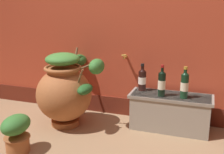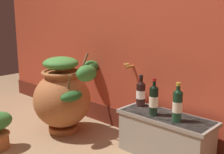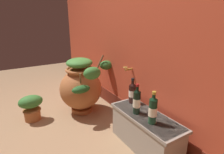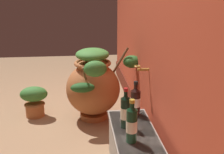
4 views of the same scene
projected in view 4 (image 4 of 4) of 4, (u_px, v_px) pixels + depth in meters
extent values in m
plane|color=#9E7A56|center=(23.00, 149.00, 2.56)|extent=(7.00, 7.00, 0.00)
cube|color=maroon|center=(147.00, 132.00, 2.64)|extent=(4.40, 0.02, 0.20)
cylinder|color=#B28433|center=(143.00, 70.00, 2.51)|extent=(0.02, 0.10, 0.02)
torus|color=#B28433|center=(137.00, 66.00, 2.50)|extent=(0.06, 0.06, 0.01)
cylinder|color=#B26638|center=(94.00, 115.00, 3.16)|extent=(0.29, 0.29, 0.06)
ellipsoid|color=#B26638|center=(93.00, 89.00, 3.07)|extent=(0.56, 0.56, 0.54)
cylinder|color=#B26638|center=(93.00, 67.00, 3.00)|extent=(0.31, 0.31, 0.09)
torus|color=#B26638|center=(93.00, 63.00, 2.98)|extent=(0.38, 0.38, 0.04)
cylinder|color=brown|center=(85.00, 75.00, 2.78)|extent=(0.10, 0.05, 0.19)
ellipsoid|color=#235623|center=(83.00, 88.00, 2.75)|extent=(0.12, 0.23, 0.09)
cylinder|color=brown|center=(121.00, 60.00, 3.02)|extent=(0.03, 0.17, 0.27)
ellipsoid|color=#2D6628|center=(132.00, 62.00, 3.04)|extent=(0.17, 0.18, 0.13)
cylinder|color=brown|center=(94.00, 66.00, 2.72)|extent=(0.23, 0.02, 0.12)
ellipsoid|color=#387A33|center=(95.00, 69.00, 2.63)|extent=(0.14, 0.21, 0.15)
ellipsoid|color=#428438|center=(92.00, 54.00, 2.96)|extent=(0.34, 0.34, 0.12)
cube|color=#9E9384|center=(134.00, 154.00, 2.15)|extent=(0.76, 0.29, 0.36)
cube|color=gray|center=(135.00, 134.00, 2.10)|extent=(0.80, 0.31, 0.03)
cylinder|color=black|center=(135.00, 103.00, 2.36)|extent=(0.08, 0.08, 0.20)
cone|color=black|center=(136.00, 89.00, 2.33)|extent=(0.08, 0.08, 0.04)
cylinder|color=black|center=(136.00, 86.00, 2.32)|extent=(0.03, 0.03, 0.08)
cylinder|color=black|center=(136.00, 83.00, 2.31)|extent=(0.03, 0.03, 0.02)
cylinder|color=white|center=(135.00, 102.00, 2.36)|extent=(0.08, 0.08, 0.07)
cylinder|color=black|center=(125.00, 113.00, 2.14)|extent=(0.07, 0.07, 0.23)
cone|color=black|center=(126.00, 97.00, 2.10)|extent=(0.07, 0.07, 0.04)
cylinder|color=black|center=(126.00, 93.00, 2.10)|extent=(0.03, 0.03, 0.08)
cylinder|color=maroon|center=(126.00, 90.00, 2.09)|extent=(0.03, 0.03, 0.02)
cylinder|color=beige|center=(125.00, 113.00, 2.14)|extent=(0.07, 0.07, 0.09)
cylinder|color=black|center=(132.00, 126.00, 1.94)|extent=(0.07, 0.07, 0.23)
cone|color=black|center=(132.00, 108.00, 1.90)|extent=(0.07, 0.07, 0.04)
cylinder|color=black|center=(132.00, 105.00, 1.90)|extent=(0.03, 0.03, 0.07)
cylinder|color=#B7932D|center=(132.00, 101.00, 1.89)|extent=(0.03, 0.03, 0.02)
cylinder|color=beige|center=(132.00, 126.00, 1.94)|extent=(0.08, 0.08, 0.08)
cylinder|color=#B26638|center=(35.00, 109.00, 3.19)|extent=(0.20, 0.20, 0.15)
torus|color=#A45D33|center=(35.00, 104.00, 3.17)|extent=(0.22, 0.22, 0.02)
ellipsoid|color=#387A33|center=(34.00, 94.00, 3.13)|extent=(0.21, 0.29, 0.16)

